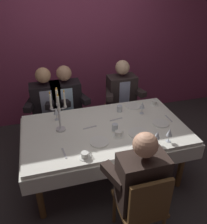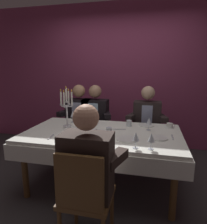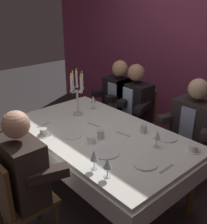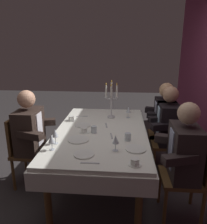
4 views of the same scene
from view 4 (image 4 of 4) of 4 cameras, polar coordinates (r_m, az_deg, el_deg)
ground_plane at (r=3.15m, az=-0.63°, el=-17.23°), size 12.00×12.00×0.00m
dining_table at (r=2.85m, az=-0.67°, el=-6.78°), size 1.94×1.14×0.74m
candelabra at (r=3.20m, az=1.99°, el=2.91°), size 0.19×0.19×0.54m
dinner_plate_0 at (r=2.20m, az=-4.96°, el=-10.56°), size 0.20×0.20×0.01m
dinner_plate_1 at (r=2.53m, az=-6.35°, el=-6.94°), size 0.24×0.24×0.01m
dinner_plate_2 at (r=2.32m, az=8.11°, el=-9.23°), size 0.21×0.21×0.01m
dinner_plate_3 at (r=2.96m, az=-5.22°, el=-3.32°), size 0.21×0.21×0.01m
wine_glass_0 at (r=2.44m, az=-12.11°, el=-5.33°), size 0.07×0.07×0.16m
wine_glass_1 at (r=2.24m, az=3.05°, el=-7.00°), size 0.07×0.07×0.16m
wine_glass_2 at (r=3.26m, az=6.29°, el=0.49°), size 0.07×0.07×0.16m
wine_glass_3 at (r=2.31m, az=-12.98°, el=-6.64°), size 0.07×0.07×0.16m
water_tumbler_0 at (r=2.51m, az=6.15°, el=-6.25°), size 0.07×0.07×0.08m
water_tumbler_1 at (r=2.71m, az=-2.44°, el=-4.43°), size 0.07×0.07×0.08m
coffee_cup_0 at (r=3.18m, az=-8.12°, el=-1.65°), size 0.13×0.12×0.06m
coffee_cup_1 at (r=2.73m, az=-4.90°, el=-4.63°), size 0.13×0.12×0.06m
coffee_cup_2 at (r=2.04m, az=7.92°, el=-12.41°), size 0.13×0.12×0.06m
spoon_0 at (r=2.06m, az=-3.42°, el=-12.71°), size 0.02×0.17×0.01m
fork_1 at (r=2.62m, az=2.05°, el=-6.04°), size 0.17×0.05×0.01m
fork_2 at (r=3.34m, az=-5.45°, el=-1.08°), size 0.04×0.17×0.01m
fork_3 at (r=2.96m, az=0.72°, el=-3.35°), size 0.17×0.04×0.01m
seated_diner_0 at (r=3.43m, az=15.22°, el=-1.23°), size 0.63×0.48×1.24m
seated_diner_1 at (r=3.17m, az=16.09°, el=-2.77°), size 0.63×0.48×1.24m
seated_diner_2 at (r=2.95m, az=-18.28°, el=-4.43°), size 0.63×0.48×1.24m
seated_diner_3 at (r=2.40m, az=19.87°, el=-9.44°), size 0.63×0.48×1.24m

